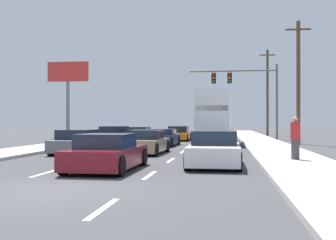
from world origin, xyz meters
TOP-DOWN VIEW (x-y plane):
  - ground_plane at (0.00, 25.00)m, footprint 140.00×140.00m
  - sidewalk_right at (6.75, 20.00)m, footprint 3.00×80.00m
  - sidewalk_left at (-6.75, 20.00)m, footprint 3.00×80.00m
  - lane_markings at (0.00, 22.94)m, footprint 3.54×62.00m
  - car_yellow at (-3.33, 25.68)m, footprint 2.11×4.16m
  - car_black at (-3.32, 17.57)m, footprint 1.91×4.17m
  - car_gray at (-3.43, 11.04)m, footprint 2.02×4.41m
  - car_orange at (0.05, 26.11)m, footprint 1.91×4.16m
  - car_navy at (-0.21, 18.34)m, footprint 2.06×4.38m
  - car_tan at (0.01, 11.40)m, footprint 1.96×4.18m
  - car_maroon at (0.02, 4.10)m, footprint 2.08×4.36m
  - box_truck at (3.24, 21.90)m, footprint 2.69×8.86m
  - car_blue at (3.52, 12.73)m, footprint 2.02×4.12m
  - car_white at (3.62, 5.78)m, footprint 1.96×4.12m
  - traffic_signal_mast at (5.34, 29.25)m, footprint 8.02×0.69m
  - utility_pole_mid at (9.22, 21.53)m, footprint 1.80×0.28m
  - utility_pole_far at (8.76, 39.21)m, footprint 1.80×0.28m
  - roadside_billboard at (-11.76, 31.02)m, footprint 4.25×0.36m
  - pedestrian_near_corner at (6.77, 7.52)m, footprint 0.38×0.38m

SIDE VIEW (x-z plane):
  - ground_plane at x=0.00m, z-range 0.00..0.00m
  - lane_markings at x=0.00m, z-range 0.00..0.01m
  - sidewalk_right at x=6.75m, z-range 0.00..0.14m
  - sidewalk_left at x=-6.75m, z-range 0.00..0.14m
  - car_navy at x=-0.21m, z-range -0.04..1.09m
  - car_yellow at x=-3.33m, z-range -0.04..1.13m
  - car_tan at x=0.01m, z-range -0.06..1.15m
  - car_blue at x=3.52m, z-range -0.04..1.15m
  - car_maroon at x=0.02m, z-range -0.06..1.18m
  - car_gray at x=-3.43m, z-range -0.05..1.18m
  - car_orange at x=0.05m, z-range -0.05..1.19m
  - car_white at x=3.62m, z-range -0.06..1.24m
  - car_black at x=-3.32m, z-range -0.07..1.26m
  - pedestrian_near_corner at x=6.77m, z-range 0.14..1.84m
  - box_truck at x=3.24m, z-range 0.25..4.04m
  - utility_pole_mid at x=9.22m, z-range 0.14..9.02m
  - utility_pole_far at x=8.76m, z-range 0.14..9.93m
  - traffic_signal_mast at x=5.34m, z-range 1.66..8.48m
  - roadside_billboard at x=-11.76m, z-range 1.68..9.34m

